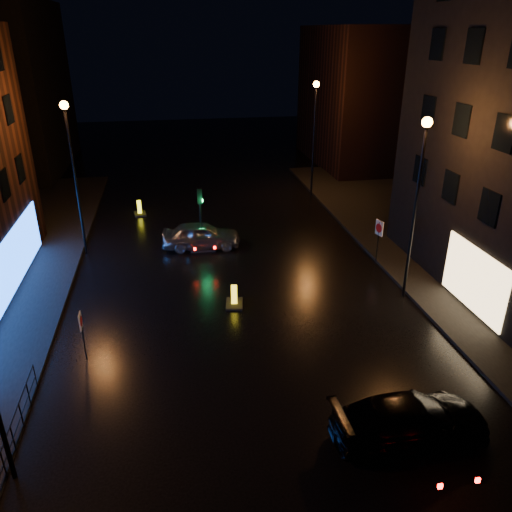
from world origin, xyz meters
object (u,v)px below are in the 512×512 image
object	(u,v)px
traffic_signal	(202,237)
silver_hatchback	(201,235)
bollard_near	(234,301)
road_sign_right	(379,232)
dark_sedan	(411,420)
road_sign_left	(81,325)
bollard_far	(140,211)

from	to	relation	value
traffic_signal	silver_hatchback	size ratio (longest dim) A/B	0.77
bollard_near	road_sign_right	distance (m)	8.89
dark_sedan	road_sign_left	distance (m)	12.07
bollard_near	traffic_signal	bearing A→B (deg)	106.27
road_sign_right	bollard_far	bearing A→B (deg)	-52.21
traffic_signal	dark_sedan	xyz separation A→B (m)	(5.11, -16.60, 0.22)
bollard_near	road_sign_left	world-z (taller)	road_sign_left
bollard_far	road_sign_left	distance (m)	16.69
road_sign_left	road_sign_right	bearing A→B (deg)	22.58
dark_sedan	bollard_near	size ratio (longest dim) A/B	3.94
dark_sedan	road_sign_left	bearing A→B (deg)	57.88
bollard_far	road_sign_left	size ratio (longest dim) A/B	0.61
bollard_near	road_sign_right	world-z (taller)	road_sign_right
silver_hatchback	road_sign_left	distance (m)	11.40
bollard_near	road_sign_left	distance (m)	7.06
bollard_near	road_sign_left	size ratio (longest dim) A/B	0.62
silver_hatchback	bollard_near	xyz separation A→B (m)	(0.96, -7.00, -0.54)
silver_hatchback	bollard_far	bearing A→B (deg)	33.94
silver_hatchback	road_sign_right	xyz separation A→B (m)	(9.14, -3.95, 1.12)
silver_hatchback	road_sign_right	bearing A→B (deg)	-109.40
traffic_signal	bollard_near	bearing A→B (deg)	-83.01
traffic_signal	road_sign_left	xyz separation A→B (m)	(-5.30, -10.52, 1.01)
traffic_signal	dark_sedan	size ratio (longest dim) A/B	0.70
dark_sedan	road_sign_right	distance (m)	12.90
traffic_signal	road_sign_right	xyz separation A→B (m)	(9.10, -4.38, 1.38)
road_sign_left	dark_sedan	bearing A→B (deg)	-30.80
silver_hatchback	bollard_near	bearing A→B (deg)	-168.26
silver_hatchback	road_sign_right	distance (m)	10.02
traffic_signal	bollard_far	size ratio (longest dim) A/B	2.79
dark_sedan	bollard_far	xyz separation A→B (m)	(-8.90, 22.64, -0.50)
traffic_signal	bollard_near	distance (m)	7.49
silver_hatchback	bollard_far	distance (m)	7.51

